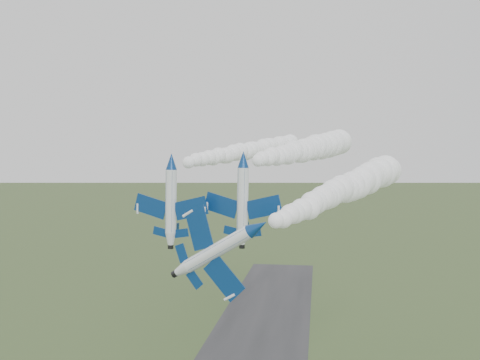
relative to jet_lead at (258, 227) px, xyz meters
name	(u,v)px	position (x,y,z in m)	size (l,w,h in m)	color
jet_lead	(258,227)	(0.00, 0.00, 0.00)	(6.21, 12.86, 9.33)	white
smoke_trail_jet_lead	(348,187)	(10.91, 32.19, 2.54)	(5.83, 62.18, 5.83)	white
jet_pair_left	(171,161)	(-13.66, 15.68, 6.75)	(11.09, 13.04, 3.23)	white
smoke_trail_jet_pair_left	(254,150)	(-6.97, 54.33, 8.98)	(4.59, 71.35, 4.59)	white
jet_pair_right	(243,159)	(-3.75, 15.50, 7.03)	(11.06, 12.97, 3.22)	white
smoke_trail_jet_pair_right	(309,149)	(4.28, 48.63, 9.04)	(5.91, 62.46, 5.91)	white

